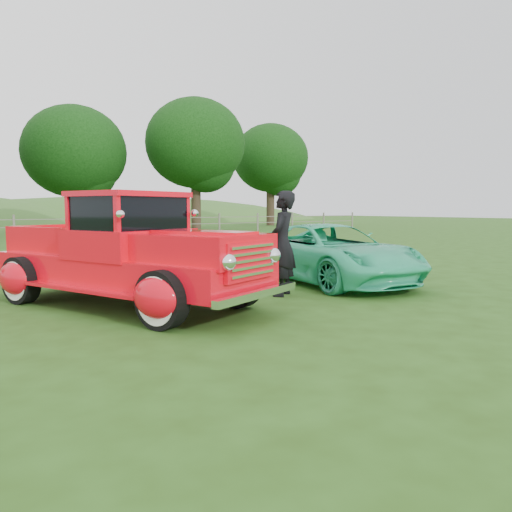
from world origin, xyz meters
TOP-DOWN VIEW (x-y plane):
  - ground at (0.00, 0.00)m, footprint 140.00×140.00m
  - fence_line at (0.00, 22.00)m, footprint 48.00×0.12m
  - tree_near_east at (5.00, 29.00)m, footprint 6.80×6.80m
  - tree_mid_east at (13.00, 27.00)m, footprint 7.20×7.20m
  - tree_far_east at (22.00, 30.00)m, footprint 6.60×6.60m
  - red_pickup at (-1.58, 1.90)m, footprint 3.49×5.28m
  - teal_sedan at (2.71, 1.92)m, footprint 2.45×4.53m
  - man at (0.96, 1.27)m, footprint 0.80×0.75m

SIDE VIEW (x-z plane):
  - ground at x=0.00m, z-range 0.00..0.00m
  - fence_line at x=0.00m, z-range 0.00..1.20m
  - teal_sedan at x=2.71m, z-range 0.00..1.21m
  - red_pickup at x=-1.58m, z-range -0.09..1.69m
  - man at x=0.96m, z-range 0.00..1.83m
  - tree_near_east at x=5.00m, z-range 1.08..9.41m
  - tree_far_east at x=22.00m, z-range 1.43..10.29m
  - tree_mid_east at x=13.00m, z-range 1.45..10.89m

